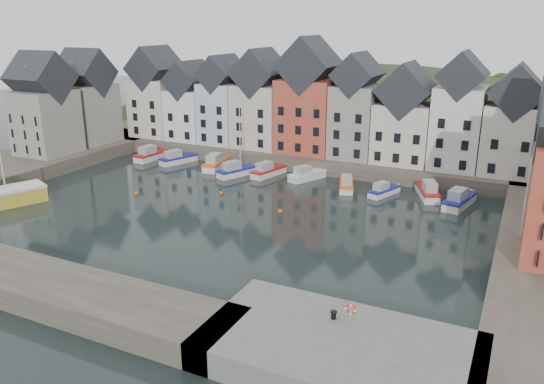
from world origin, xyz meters
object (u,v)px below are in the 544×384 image
Objects in this scene: mooring_bollard at (334,315)px; life_ring_post at (351,309)px; boat_a at (151,155)px; boat_d at (236,170)px.

mooring_bollard is 0.43× the size of life_ring_post.
boat_a is 12.68× the size of mooring_bollard.
boat_a is 17.55m from boat_d.
boat_d is (17.39, -2.33, 0.01)m from boat_a.
boat_a is at bearing 141.55° from life_ring_post.
mooring_bollard is 1.29m from life_ring_post.
boat_a is 57.93m from mooring_bollard.
boat_d reaches higher than boat_a.
boat_a is 0.57× the size of boat_d.
boat_d reaches higher than mooring_bollard.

